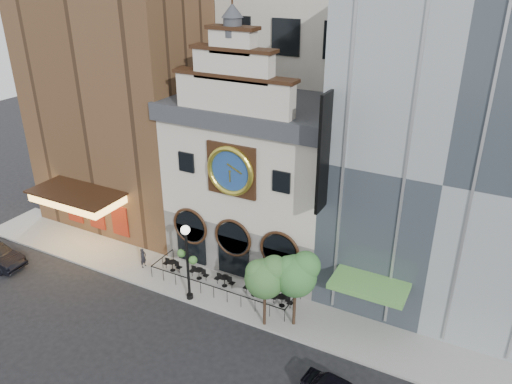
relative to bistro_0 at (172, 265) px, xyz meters
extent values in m
plane|color=black|center=(4.46, -2.56, -0.61)|extent=(120.00, 120.00, 0.00)
cube|color=gray|center=(4.46, -0.06, -0.54)|extent=(44.00, 5.00, 0.15)
cube|color=#605E5B|center=(4.46, 5.44, 1.54)|extent=(12.00, 8.00, 4.00)
cube|color=silver|center=(4.46, 5.44, 7.04)|extent=(12.00, 8.00, 7.00)
cube|color=#2D3035|center=(4.46, 5.44, 11.14)|extent=(12.60, 8.60, 1.20)
cube|color=black|center=(4.46, 1.36, 7.94)|extent=(3.60, 0.25, 3.60)
cylinder|color=navy|center=(4.46, 1.22, 7.94)|extent=(3.10, 0.12, 3.10)
torus|color=gold|center=(4.46, 1.14, 7.94)|extent=(3.46, 0.36, 3.46)
cylinder|color=#2D3035|center=(4.46, 1.84, 16.84)|extent=(1.10, 1.10, 1.10)
cone|color=#2D3035|center=(4.46, 1.84, 17.79)|extent=(1.30, 1.30, 0.80)
cube|color=brown|center=(-8.54, 7.44, 12.04)|extent=(14.00, 12.00, 25.00)
cube|color=#FFBF59|center=(-8.54, -0.26, 3.74)|extent=(7.00, 3.40, 0.70)
cube|color=black|center=(-8.54, -0.26, 4.19)|extent=(7.40, 3.80, 0.15)
cube|color=maroon|center=(-8.54, 1.39, 1.54)|extent=(5.60, 0.15, 2.60)
cube|color=gray|center=(17.46, 7.44, 9.54)|extent=(14.00, 12.00, 20.00)
cube|color=#589945|center=(14.46, 0.24, 2.84)|extent=(4.50, 2.40, 0.35)
cube|color=black|center=(11.06, 0.44, 10.54)|extent=(0.18, 1.60, 7.00)
cylinder|color=black|center=(0.00, 0.00, 0.28)|extent=(0.68, 0.68, 0.03)
cylinder|color=black|center=(0.00, 0.00, -0.09)|extent=(0.06, 0.06, 0.72)
cylinder|color=black|center=(2.30, 0.05, 0.28)|extent=(0.68, 0.68, 0.03)
cylinder|color=black|center=(2.30, 0.05, -0.09)|extent=(0.06, 0.06, 0.72)
cylinder|color=black|center=(4.41, 0.12, 0.28)|extent=(0.68, 0.68, 0.03)
cylinder|color=black|center=(4.41, 0.12, -0.09)|extent=(0.06, 0.06, 0.72)
cylinder|color=black|center=(6.75, 0.15, 0.28)|extent=(0.68, 0.68, 0.03)
cylinder|color=black|center=(6.75, 0.15, -0.09)|extent=(0.06, 0.06, 0.72)
cylinder|color=black|center=(8.93, 0.00, 0.28)|extent=(0.68, 0.68, 0.03)
cylinder|color=black|center=(8.93, 0.00, -0.09)|extent=(0.06, 0.06, 0.72)
imported|color=black|center=(-2.21, -0.59, 0.30)|extent=(0.38, 0.57, 1.54)
cylinder|color=black|center=(3.03, -2.16, 2.08)|extent=(0.18, 0.18, 5.09)
cylinder|color=black|center=(3.03, -2.16, -0.31)|extent=(0.45, 0.45, 0.31)
sphere|color=white|center=(3.03, -2.16, 4.83)|extent=(0.61, 0.61, 0.61)
sphere|color=#286327|center=(2.45, -1.99, 2.84)|extent=(0.57, 0.57, 0.57)
sphere|color=#286327|center=(3.62, -2.34, 2.84)|extent=(0.57, 0.57, 0.57)
cylinder|color=#382619|center=(8.73, -2.16, 0.87)|extent=(0.19, 0.19, 2.66)
sphere|color=#306026|center=(8.73, -2.16, 2.96)|extent=(2.47, 2.47, 2.47)
sphere|color=#306026|center=(9.20, -1.88, 3.63)|extent=(1.71, 1.71, 1.71)
sphere|color=#306026|center=(8.35, -2.35, 3.44)|extent=(1.52, 1.52, 1.52)
cylinder|color=#382619|center=(10.36, -1.29, 0.94)|extent=(0.20, 0.20, 2.81)
sphere|color=#2B6427|center=(10.36, -1.29, 3.15)|extent=(2.61, 2.61, 2.61)
sphere|color=#2B6427|center=(10.86, -0.99, 3.85)|extent=(1.81, 1.81, 1.81)
sphere|color=#2B6427|center=(9.96, -1.49, 3.65)|extent=(1.61, 1.61, 1.61)
camera|label=1|loc=(19.99, -24.57, 20.36)|focal=35.00mm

